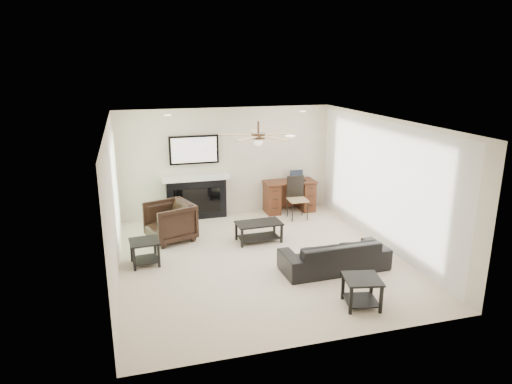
{
  "coord_description": "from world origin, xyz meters",
  "views": [
    {
      "loc": [
        -2.17,
        -7.44,
        3.47
      ],
      "look_at": [
        0.05,
        0.43,
        1.15
      ],
      "focal_mm": 32.0,
      "sensor_mm": 36.0,
      "label": 1
    }
  ],
  "objects_px": {
    "sofa": "(334,255)",
    "armchair": "(170,222)",
    "fireplace_unit": "(196,178)",
    "desk": "(289,196)",
    "coffee_table": "(259,232)"
  },
  "relations": [
    {
      "from": "fireplace_unit",
      "to": "desk",
      "type": "bearing_deg",
      "value": -3.2
    },
    {
      "from": "sofa",
      "to": "armchair",
      "type": "relative_size",
      "value": 2.15
    },
    {
      "from": "sofa",
      "to": "fireplace_unit",
      "type": "xyz_separation_m",
      "value": [
        -1.88,
        3.38,
        0.68
      ]
    },
    {
      "from": "desk",
      "to": "coffee_table",
      "type": "bearing_deg",
      "value": -126.97
    },
    {
      "from": "sofa",
      "to": "armchair",
      "type": "xyz_separation_m",
      "value": [
        -2.6,
        2.15,
        0.12
      ]
    },
    {
      "from": "sofa",
      "to": "armchair",
      "type": "bearing_deg",
      "value": -41.2
    },
    {
      "from": "armchair",
      "to": "coffee_table",
      "type": "xyz_separation_m",
      "value": [
        1.7,
        -0.55,
        -0.19
      ]
    },
    {
      "from": "desk",
      "to": "sofa",
      "type": "bearing_deg",
      "value": -96.06
    },
    {
      "from": "armchair",
      "to": "coffee_table",
      "type": "height_order",
      "value": "armchair"
    },
    {
      "from": "armchair",
      "to": "coffee_table",
      "type": "distance_m",
      "value": 1.8
    },
    {
      "from": "coffee_table",
      "to": "armchair",
      "type": "bearing_deg",
      "value": 159.66
    },
    {
      "from": "armchair",
      "to": "fireplace_unit",
      "type": "distance_m",
      "value": 1.53
    },
    {
      "from": "coffee_table",
      "to": "fireplace_unit",
      "type": "distance_m",
      "value": 2.16
    },
    {
      "from": "armchair",
      "to": "desk",
      "type": "bearing_deg",
      "value": 92.05
    },
    {
      "from": "sofa",
      "to": "fireplace_unit",
      "type": "bearing_deg",
      "value": -62.58
    }
  ]
}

